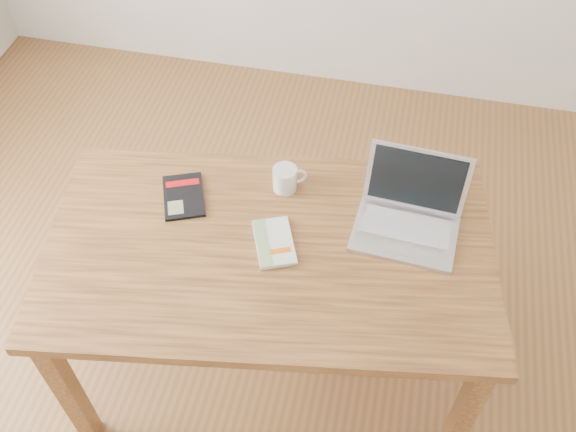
% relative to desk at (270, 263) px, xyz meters
% --- Properties ---
extents(room, '(4.04, 4.04, 2.70)m').
position_rel_desk_xyz_m(room, '(-0.22, -0.12, 0.69)').
color(room, brown).
rests_on(room, ground).
extents(desk, '(1.60, 1.07, 0.75)m').
position_rel_desk_xyz_m(desk, '(0.00, 0.00, 0.00)').
color(desk, brown).
rests_on(desk, ground).
extents(white_guidebook, '(0.19, 0.23, 0.02)m').
position_rel_desk_xyz_m(white_guidebook, '(0.01, 0.01, 0.10)').
color(white_guidebook, silver).
rests_on(white_guidebook, desk).
extents(black_guidebook, '(0.21, 0.24, 0.01)m').
position_rel_desk_xyz_m(black_guidebook, '(-0.35, 0.15, 0.09)').
color(black_guidebook, black).
rests_on(black_guidebook, desk).
extents(laptop, '(0.36, 0.32, 0.24)m').
position_rel_desk_xyz_m(laptop, '(0.43, 0.20, 0.14)').
color(laptop, silver).
rests_on(laptop, desk).
extents(coffee_mug, '(0.12, 0.09, 0.09)m').
position_rel_desk_xyz_m(coffee_mug, '(-0.00, 0.27, 0.14)').
color(coffee_mug, white).
rests_on(coffee_mug, desk).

